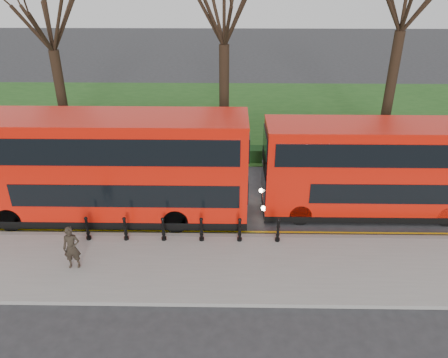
{
  "coord_description": "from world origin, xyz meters",
  "views": [
    {
      "loc": [
        2.42,
        -16.0,
        10.36
      ],
      "look_at": [
        2.15,
        0.5,
        2.0
      ],
      "focal_mm": 35.0,
      "sensor_mm": 36.0,
      "label": 1
    }
  ],
  "objects_px": {
    "bus_lead": "(109,169)",
    "pedestrian": "(72,248)",
    "bollard_row": "(182,230)",
    "bus_rear": "(386,170)"
  },
  "relations": [
    {
      "from": "bus_rear",
      "to": "pedestrian",
      "type": "relative_size",
      "value": 6.28
    },
    {
      "from": "bus_lead",
      "to": "pedestrian",
      "type": "height_order",
      "value": "bus_lead"
    },
    {
      "from": "bus_lead",
      "to": "bollard_row",
      "type": "bearing_deg",
      "value": -32.17
    },
    {
      "from": "bus_lead",
      "to": "bus_rear",
      "type": "height_order",
      "value": "bus_lead"
    },
    {
      "from": "bollard_row",
      "to": "bus_lead",
      "type": "relative_size",
      "value": 0.66
    },
    {
      "from": "bollard_row",
      "to": "pedestrian",
      "type": "bearing_deg",
      "value": -155.09
    },
    {
      "from": "bus_lead",
      "to": "bus_rear",
      "type": "relative_size",
      "value": 1.11
    },
    {
      "from": "bus_lead",
      "to": "pedestrian",
      "type": "relative_size",
      "value": 6.97
    },
    {
      "from": "bus_lead",
      "to": "pedestrian",
      "type": "xyz_separation_m",
      "value": [
        -0.57,
        -3.82,
        -1.36
      ]
    },
    {
      "from": "bollard_row",
      "to": "bus_rear",
      "type": "distance_m",
      "value": 9.17
    }
  ]
}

